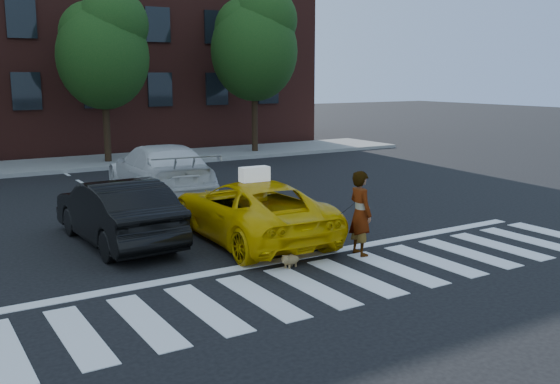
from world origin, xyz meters
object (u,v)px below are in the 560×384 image
Objects in this scene: woman at (360,213)px; tree_right at (255,40)px; taxi at (250,210)px; white_suv at (160,171)px; dog at (290,260)px; black_sedan at (117,211)px; tree_mid at (103,45)px.

tree_right is at bearing -16.67° from woman.
taxi is 5.77m from white_suv.
black_sedan is at bearing 98.67° from dog.
woman is 1.87m from dog.
woman reaches higher than white_suv.
dog is at bearing 120.02° from black_sedan.
tree_mid is 4.04× the size of woman.
tree_right is 1.76× the size of black_sedan.
white_suv is at bearing -134.68° from tree_right.
white_suv reaches higher than dog.
dog is (-1.27, -15.91, -4.68)m from tree_mid.
taxi is 9.92× the size of dog.
tree_mid is at bearing 180.00° from tree_right.
dog is at bearing 92.47° from white_suv.
dog is at bearing -117.45° from tree_right.
tree_mid reaches higher than taxi.
tree_right is 1.37× the size of white_suv.
black_sedan is at bearing -22.46° from taxi.
black_sedan is (-10.50, -12.39, -4.54)m from tree_right.
dog is at bearing 82.11° from taxi.
dog is (-0.50, -8.06, -0.65)m from white_suv.
tree_right is 18.64m from dog.
tree_mid is 7.01m from tree_right.
white_suv is (0.08, 5.77, 0.14)m from taxi.
taxi is 1.12× the size of black_sedan.
tree_mid is 1.62× the size of black_sedan.
dog is at bearing -94.55° from tree_mid.
tree_mid is at bearing -91.09° from taxi.
white_suv is at bearing -88.35° from taxi.
tree_mid is at bearing 61.75° from dog.
white_suv is (-7.76, -7.85, -4.45)m from tree_right.
dog is (-0.42, -2.29, -0.51)m from taxi.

